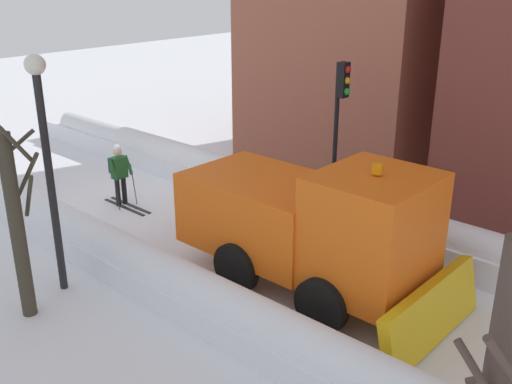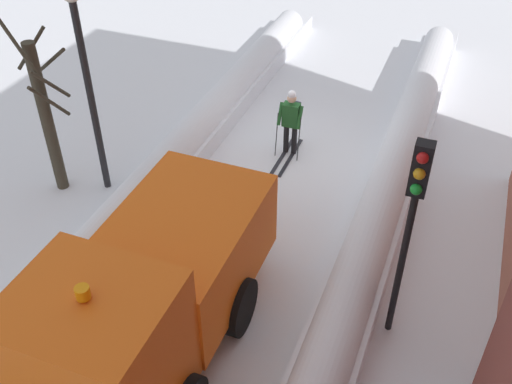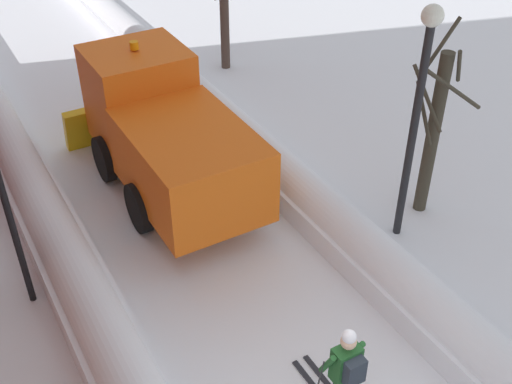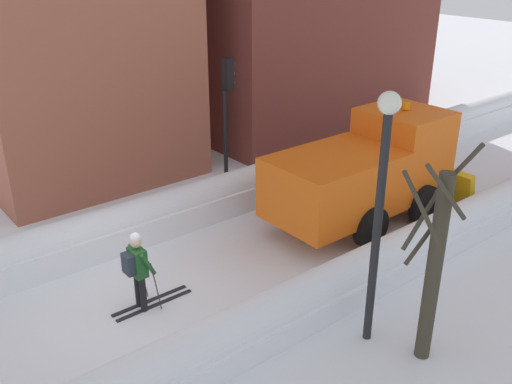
# 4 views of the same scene
# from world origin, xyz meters

# --- Properties ---
(ground_plane) EXTENTS (80.00, 80.00, 0.00)m
(ground_plane) POSITION_xyz_m (0.00, 10.00, 0.00)
(ground_plane) COLOR white
(snowbank_left) EXTENTS (1.10, 36.00, 1.12)m
(snowbank_left) POSITION_xyz_m (-2.59, 10.00, 0.50)
(snowbank_left) COLOR white
(snowbank_left) RESTS_ON ground
(snowbank_right) EXTENTS (1.10, 36.00, 0.95)m
(snowbank_right) POSITION_xyz_m (2.59, 10.00, 0.40)
(snowbank_right) COLOR white
(snowbank_right) RESTS_ON ground
(plow_truck) EXTENTS (3.20, 5.98, 3.12)m
(plow_truck) POSITION_xyz_m (0.33, 7.01, 1.48)
(plow_truck) COLOR orange
(plow_truck) RESTS_ON ground
(skier) EXTENTS (0.62, 1.80, 1.81)m
(skier) POSITION_xyz_m (0.19, 0.06, 1.00)
(skier) COLOR black
(skier) RESTS_ON ground
(street_lamp) EXTENTS (0.40, 0.40, 4.95)m
(street_lamp) POSITION_xyz_m (3.86, 3.05, 3.15)
(street_lamp) COLOR black
(street_lamp) RESTS_ON ground
(bare_tree_near) EXTENTS (1.22, 1.18, 4.29)m
(bare_tree_near) POSITION_xyz_m (4.85, 3.45, 2.02)
(bare_tree_near) COLOR #3A3428
(bare_tree_near) RESTS_ON ground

